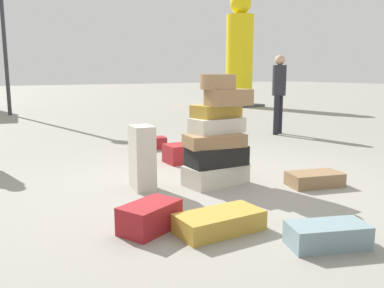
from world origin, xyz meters
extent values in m
plane|color=gray|center=(0.00, 0.00, 0.00)|extent=(80.00, 80.00, 0.00)
cube|color=beige|center=(-0.07, 0.08, 0.12)|extent=(0.81, 0.48, 0.25)
cube|color=black|center=(-0.07, 0.06, 0.37)|extent=(0.74, 0.42, 0.24)
cube|color=olive|center=(-0.11, 0.05, 0.56)|extent=(0.76, 0.48, 0.16)
cube|color=beige|center=(-0.01, 0.16, 0.73)|extent=(0.67, 0.38, 0.18)
cube|color=#B28C33|center=(0.04, 0.23, 0.90)|extent=(0.66, 0.43, 0.16)
cube|color=olive|center=(0.09, 0.04, 1.08)|extent=(0.55, 0.30, 0.20)
cylinder|color=olive|center=(-0.02, 0.12, 1.27)|extent=(0.44, 0.44, 0.18)
cube|color=olive|center=(0.94, -0.61, 0.08)|extent=(0.73, 0.52, 0.17)
cube|color=#B28C33|center=(-0.91, -1.21, 0.09)|extent=(0.77, 0.38, 0.18)
cube|color=gray|center=(-0.34, -1.92, 0.10)|extent=(0.71, 0.51, 0.19)
cube|color=maroon|center=(0.18, 1.38, 0.14)|extent=(0.53, 0.43, 0.29)
cube|color=maroon|center=(-1.42, -0.87, 0.12)|extent=(0.63, 0.52, 0.25)
cube|color=maroon|center=(0.24, 2.65, 0.11)|extent=(0.59, 0.38, 0.21)
cube|color=beige|center=(-0.94, 0.35, 0.38)|extent=(0.28, 0.37, 0.77)
cylinder|color=black|center=(3.57, 2.86, 0.43)|extent=(0.12, 0.12, 0.87)
cylinder|color=black|center=(3.37, 2.76, 0.43)|extent=(0.12, 0.12, 0.87)
cylinder|color=#26262D|center=(3.47, 2.81, 1.20)|extent=(0.30, 0.30, 0.67)
sphere|color=tan|center=(3.47, 2.81, 1.64)|extent=(0.22, 0.22, 0.22)
cylinder|color=yellow|center=(7.32, 9.29, 1.80)|extent=(1.08, 1.08, 3.60)
sphere|color=yellow|center=(7.32, 9.29, 4.02)|extent=(0.84, 0.84, 0.84)
cube|color=#4C4C4C|center=(7.32, 9.29, 0.05)|extent=(1.51, 1.51, 0.10)
cylinder|color=#333338|center=(-1.17, 10.33, 2.71)|extent=(0.12, 0.12, 5.42)
camera|label=1|loc=(-2.87, -4.02, 1.40)|focal=38.12mm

